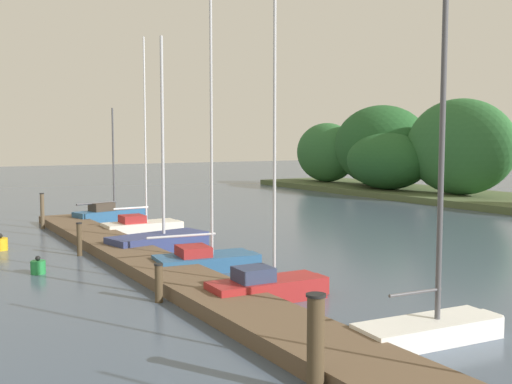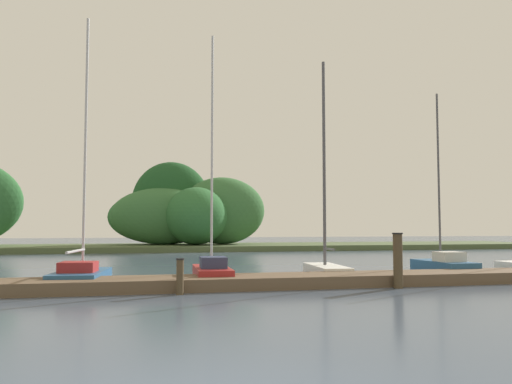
# 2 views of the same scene
# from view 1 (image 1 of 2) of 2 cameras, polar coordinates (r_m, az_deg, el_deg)

# --- Properties ---
(dock_pier) EXTENTS (31.04, 1.80, 0.35)m
(dock_pier) POSITION_cam_1_polar(r_m,az_deg,el_deg) (15.91, -5.71, -8.77)
(dock_pier) COLOR brown
(dock_pier) RESTS_ON ground
(sailboat_0) EXTENTS (1.82, 3.71, 5.42)m
(sailboat_0) POSITION_cam_1_polar(r_m,az_deg,el_deg) (29.72, -13.42, -2.04)
(sailboat_0) COLOR #285684
(sailboat_0) RESTS_ON ground
(sailboat_1) EXTENTS (1.29, 3.33, 8.15)m
(sailboat_1) POSITION_cam_1_polar(r_m,az_deg,el_deg) (25.97, -10.54, -3.07)
(sailboat_1) COLOR silver
(sailboat_1) RESTS_ON ground
(sailboat_2) EXTENTS (2.04, 3.92, 7.55)m
(sailboat_2) POSITION_cam_1_polar(r_m,az_deg,el_deg) (22.06, -8.85, -4.37)
(sailboat_2) COLOR navy
(sailboat_2) RESTS_ON ground
(sailboat_3) EXTENTS (1.68, 3.53, 8.30)m
(sailboat_3) POSITION_cam_1_polar(r_m,az_deg,el_deg) (18.56, -4.56, -6.17)
(sailboat_3) COLOR #285684
(sailboat_3) RESTS_ON ground
(sailboat_4) EXTENTS (1.16, 3.15, 7.98)m
(sailboat_4) POSITION_cam_1_polar(r_m,az_deg,el_deg) (15.09, 1.26, -8.65)
(sailboat_4) COLOR maroon
(sailboat_4) RESTS_ON ground
(sailboat_5) EXTENTS (1.24, 3.30, 7.77)m
(sailboat_5) POSITION_cam_1_polar(r_m,az_deg,el_deg) (12.64, 16.38, -11.32)
(sailboat_5) COLOR white
(sailboat_5) RESTS_ON ground
(mooring_piling_0) EXTENTS (0.20, 0.20, 1.59)m
(mooring_piling_0) POSITION_cam_1_polar(r_m,az_deg,el_deg) (28.37, -19.42, -1.68)
(mooring_piling_0) COLOR brown
(mooring_piling_0) RESTS_ON ground
(mooring_piling_1) EXTENTS (0.20, 0.20, 1.14)m
(mooring_piling_1) POSITION_cam_1_polar(r_m,az_deg,el_deg) (21.47, -16.25, -4.26)
(mooring_piling_1) COLOR #4C3D28
(mooring_piling_1) RESTS_ON ground
(mooring_piling_2) EXTENTS (0.22, 0.22, 0.95)m
(mooring_piling_2) POSITION_cam_1_polar(r_m,az_deg,el_deg) (15.04, -9.11, -8.41)
(mooring_piling_2) COLOR #4C3D28
(mooring_piling_2) RESTS_ON ground
(mooring_piling_3) EXTENTS (0.31, 0.31, 1.61)m
(mooring_piling_3) POSITION_cam_1_polar(r_m,az_deg,el_deg) (9.62, 5.62, -14.10)
(mooring_piling_3) COLOR #4C3D28
(mooring_piling_3) RESTS_ON ground
(channel_buoy_0) EXTENTS (0.43, 0.43, 0.54)m
(channel_buoy_0) POSITION_cam_1_polar(r_m,az_deg,el_deg) (19.08, -19.77, -6.63)
(channel_buoy_0) COLOR #23843D
(channel_buoy_0) RESTS_ON ground
(channel_buoy_1) EXTENTS (0.50, 0.50, 0.61)m
(channel_buoy_1) POSITION_cam_1_polar(r_m,az_deg,el_deg) (23.53, -22.87, -4.50)
(channel_buoy_1) COLOR gold
(channel_buoy_1) RESTS_ON ground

